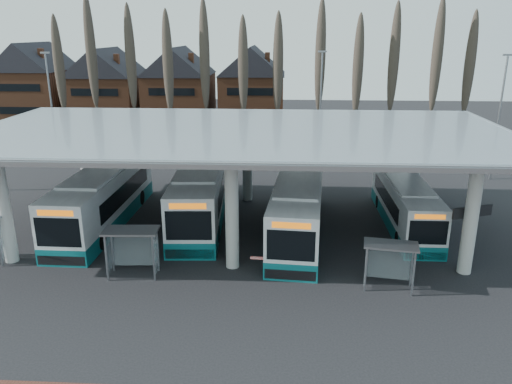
# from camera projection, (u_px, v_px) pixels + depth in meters

# --- Properties ---
(ground) EXTENTS (140.00, 140.00, 0.00)m
(ground) POSITION_uv_depth(u_px,v_px,m) (228.00, 290.00, 24.04)
(ground) COLOR black
(ground) RESTS_ON ground
(station_canopy) EXTENTS (32.00, 16.00, 6.34)m
(station_canopy) POSITION_uv_depth(u_px,v_px,m) (240.00, 139.00, 29.89)
(station_canopy) COLOR beige
(station_canopy) RESTS_ON ground
(poplar_row) EXTENTS (45.10, 1.10, 14.50)m
(poplar_row) POSITION_uv_depth(u_px,v_px,m) (260.00, 62.00, 52.69)
(poplar_row) COLOR #473D33
(poplar_row) RESTS_ON ground
(townhouse_row) EXTENTS (36.80, 10.30, 12.25)m
(townhouse_row) POSITION_uv_depth(u_px,v_px,m) (143.00, 79.00, 64.83)
(townhouse_row) COLOR brown
(townhouse_row) RESTS_ON ground
(lamp_post_a) EXTENTS (0.80, 0.16, 10.17)m
(lamp_post_a) POSITION_uv_depth(u_px,v_px,m) (52.00, 108.00, 44.24)
(lamp_post_a) COLOR slate
(lamp_post_a) RESTS_ON ground
(lamp_post_b) EXTENTS (0.80, 0.16, 10.17)m
(lamp_post_b) POSITION_uv_depth(u_px,v_px,m) (320.00, 104.00, 46.78)
(lamp_post_b) COLOR slate
(lamp_post_b) RESTS_ON ground
(lamp_post_c) EXTENTS (0.80, 0.16, 10.17)m
(lamp_post_c) POSITION_uv_depth(u_px,v_px,m) (499.00, 116.00, 40.35)
(lamp_post_c) COLOR slate
(lamp_post_c) RESTS_ON ground
(bus_0) EXTENTS (2.95, 12.89, 3.57)m
(bus_0) POSITION_uv_depth(u_px,v_px,m) (104.00, 198.00, 31.95)
(bus_0) COLOR white
(bus_0) RESTS_ON ground
(bus_1) EXTENTS (3.56, 13.34, 3.67)m
(bus_1) POSITION_uv_depth(u_px,v_px,m) (202.00, 192.00, 32.90)
(bus_1) COLOR white
(bus_1) RESTS_ON ground
(bus_2) EXTENTS (3.75, 12.87, 3.52)m
(bus_2) POSITION_uv_depth(u_px,v_px,m) (298.00, 207.00, 30.32)
(bus_2) COLOR white
(bus_2) RESTS_ON ground
(bus_3) EXTENTS (2.36, 10.85, 3.01)m
(bus_3) POSITION_uv_depth(u_px,v_px,m) (405.00, 203.00, 31.76)
(bus_3) COLOR white
(bus_3) RESTS_ON ground
(shelter_1) EXTENTS (2.78, 1.50, 2.51)m
(shelter_1) POSITION_uv_depth(u_px,v_px,m) (132.00, 241.00, 24.99)
(shelter_1) COLOR gray
(shelter_1) RESTS_ON ground
(shelter_2) EXTENTS (2.69, 1.65, 2.33)m
(shelter_2) POSITION_uv_depth(u_px,v_px,m) (390.00, 255.00, 23.75)
(shelter_2) COLOR gray
(shelter_2) RESTS_ON ground
(info_sign_0) EXTENTS (2.21, 0.93, 3.45)m
(info_sign_0) POSITION_uv_depth(u_px,v_px,m) (472.00, 217.00, 25.32)
(info_sign_0) COLOR black
(info_sign_0) RESTS_ON ground
(barrier) EXTENTS (2.45, 0.75, 1.23)m
(barrier) POSITION_uv_depth(u_px,v_px,m) (275.00, 260.00, 24.99)
(barrier) COLOR black
(barrier) RESTS_ON ground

